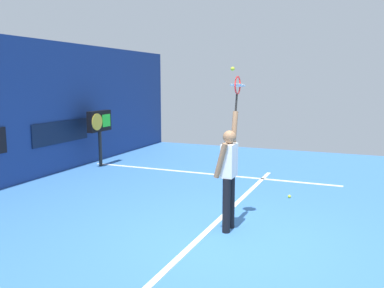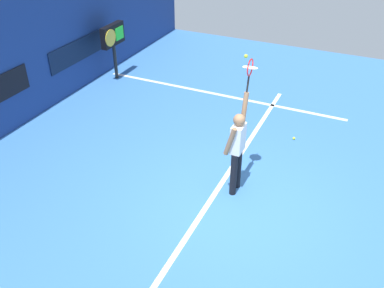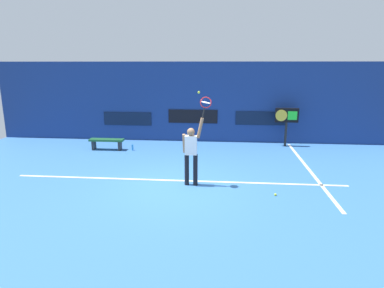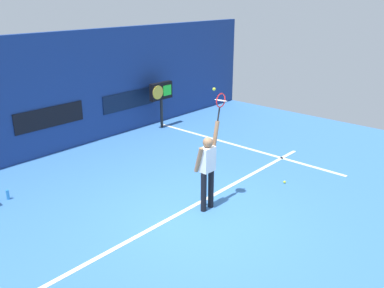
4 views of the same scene
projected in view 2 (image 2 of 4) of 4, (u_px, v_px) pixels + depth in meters
name	position (u px, v px, depth m)	size (l,w,h in m)	color
ground_plane	(233.00, 205.00, 7.91)	(18.00, 18.00, 0.00)	#3870B2
sponsor_banner_starboard	(77.00, 51.00, 11.64)	(2.20, 0.03, 0.60)	#0C1933
court_baseline	(212.00, 199.00, 8.06)	(10.00, 0.10, 0.01)	white
court_sideline	(218.00, 95.00, 11.84)	(0.10, 7.00, 0.01)	white
tennis_player	(237.00, 147.00, 7.76)	(0.61, 0.31, 1.99)	black
tennis_racket	(250.00, 69.00, 7.32)	(0.37, 0.27, 0.62)	black
tennis_ball	(246.00, 56.00, 7.02)	(0.07, 0.07, 0.07)	#CCE033
scoreboard_clock	(113.00, 37.00, 12.14)	(0.96, 0.20, 1.63)	black
spare_ball	(294.00, 138.00, 9.84)	(0.07, 0.07, 0.07)	#CCE033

